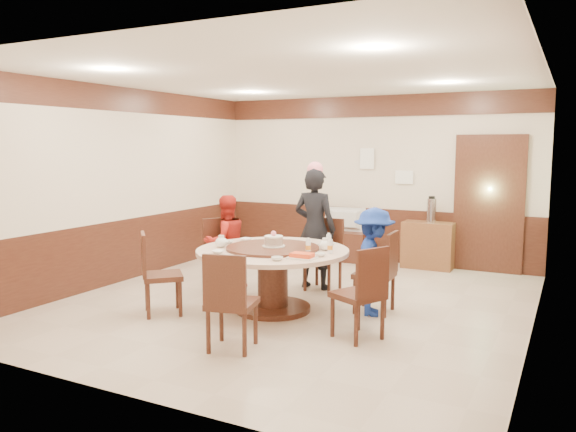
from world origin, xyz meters
The scene contains 31 objects.
room centered at (0.01, 0.01, 1.08)m, with size 6.00×6.04×2.84m.
banquet_table centered at (-0.08, -0.43, 0.53)m, with size 1.81×1.81×0.78m.
chair_0 centered at (1.04, 0.07, 0.30)m, with size 0.47×0.46×0.97m.
chair_1 centered at (0.06, 0.77, 0.30)m, with size 0.46×0.47×0.97m.
chair_2 centered at (-1.18, 0.14, 0.30)m, with size 0.61×0.61×0.97m.
chair_3 centered at (-1.18, -1.15, 0.30)m, with size 0.62×0.62×0.97m.
chair_4 centered at (0.19, -1.76, 0.30)m, with size 0.53×0.54×0.97m.
chair_5 centered at (1.18, -0.90, 0.30)m, with size 0.60×0.59×0.97m.
person_standing centered at (-0.08, 0.78, 0.83)m, with size 0.61×0.40×1.66m, color black.
person_red centered at (-1.18, 0.22, 0.65)m, with size 0.63×0.49×1.30m, color #B32017.
person_blue centered at (1.04, -0.04, 0.63)m, with size 0.81×0.47×1.26m, color navy.
birthday_cake centered at (-0.07, -0.42, 0.84)m, with size 0.27×0.27×0.19m.
teapot_left centered at (-0.69, -0.61, 0.81)m, with size 0.17×0.15×0.13m, color white.
teapot_right centered at (0.51, -0.21, 0.81)m, with size 0.17×0.15×0.13m, color white.
bowl_0 centered at (-0.66, -0.08, 0.77)m, with size 0.14×0.14×0.04m, color white.
bowl_1 centered at (0.29, -1.00, 0.77)m, with size 0.13×0.13×0.04m, color white.
bowl_2 centered at (-0.50, -0.95, 0.77)m, with size 0.14×0.14×0.03m, color white.
bowl_3 centered at (0.61, -0.59, 0.77)m, with size 0.12×0.12×0.04m, color white.
bowl_4 centered at (-0.77, -0.36, 0.77)m, with size 0.15×0.15×0.04m, color white.
saucer_near centered at (-0.33, -1.08, 0.76)m, with size 0.18×0.18×0.01m, color white.
saucer_far centered at (0.37, 0.07, 0.76)m, with size 0.18×0.18×0.01m, color white.
shrimp_platter centered at (0.48, -0.79, 0.78)m, with size 0.30×0.20×0.06m.
bottle_0 centered at (0.41, -0.49, 0.83)m, with size 0.06×0.06×0.16m, color white.
bottle_1 centered at (0.64, -0.38, 0.83)m, with size 0.06×0.06×0.16m, color white.
bottle_2 centered at (0.48, -0.05, 0.83)m, with size 0.06×0.06×0.16m, color white.
tv_stand centered at (-0.42, 2.75, 0.25)m, with size 0.85×0.45×0.50m, color #411F14.
television centered at (-0.42, 2.75, 0.71)m, with size 0.71×0.09×0.41m, color gray.
side_cabinet centered at (1.02, 2.78, 0.38)m, with size 0.80×0.40×0.75m, color brown.
thermos centered at (1.06, 2.78, 0.94)m, with size 0.15×0.15×0.38m, color silver.
notice_left centered at (-0.10, 2.96, 1.75)m, with size 0.25×0.00×0.35m, color white.
notice_right centered at (0.55, 2.96, 1.45)m, with size 0.30×0.00×0.22m, color white.
Camera 1 is at (3.07, -6.18, 1.97)m, focal length 35.00 mm.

